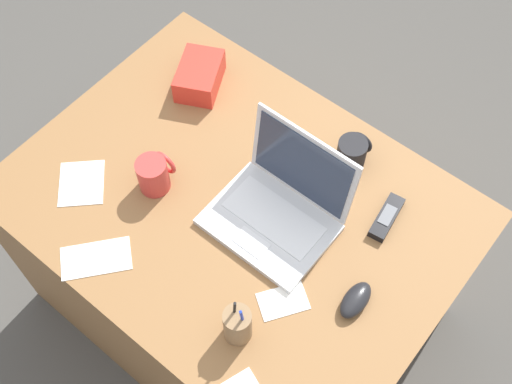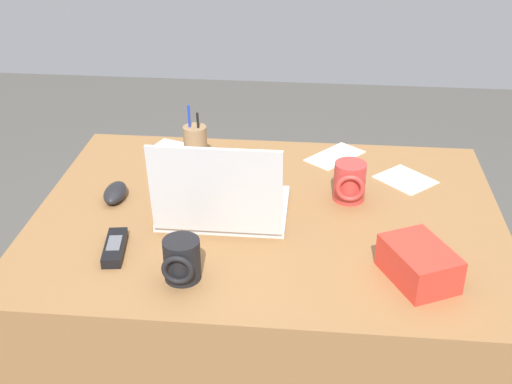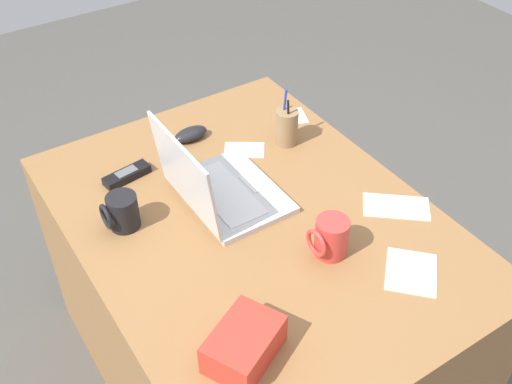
# 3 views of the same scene
# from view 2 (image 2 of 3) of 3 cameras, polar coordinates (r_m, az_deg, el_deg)

# --- Properties ---
(desk) EXTENTS (1.19, 0.89, 0.71)m
(desk) POSITION_cam_2_polar(r_m,az_deg,el_deg) (1.92, 0.94, -11.00)
(desk) COLOR olive
(desk) RESTS_ON ground
(laptop) EXTENTS (0.32, 0.27, 0.25)m
(laptop) POSITION_cam_2_polar(r_m,az_deg,el_deg) (1.66, -2.92, -0.92)
(laptop) COLOR silver
(laptop) RESTS_ON desk
(computer_mouse) EXTENTS (0.06, 0.11, 0.04)m
(computer_mouse) POSITION_cam_2_polar(r_m,az_deg,el_deg) (1.80, -11.92, -0.06)
(computer_mouse) COLOR black
(computer_mouse) RESTS_ON desk
(coffee_mug_white) EXTENTS (0.08, 0.09, 0.10)m
(coffee_mug_white) POSITION_cam_2_polar(r_m,az_deg,el_deg) (1.46, -6.36, -5.81)
(coffee_mug_white) COLOR black
(coffee_mug_white) RESTS_ON desk
(coffee_mug_tall) EXTENTS (0.08, 0.10, 0.10)m
(coffee_mug_tall) POSITION_cam_2_polar(r_m,az_deg,el_deg) (1.76, 7.99, 0.86)
(coffee_mug_tall) COLOR #C63833
(coffee_mug_tall) RESTS_ON desk
(cordless_phone) EXTENTS (0.06, 0.14, 0.03)m
(cordless_phone) POSITION_cam_2_polar(r_m,az_deg,el_deg) (1.59, -11.95, -4.65)
(cordless_phone) COLOR black
(cordless_phone) RESTS_ON desk
(pen_holder) EXTENTS (0.07, 0.07, 0.18)m
(pen_holder) POSITION_cam_2_polar(r_m,az_deg,el_deg) (1.95, -5.19, 4.06)
(pen_holder) COLOR olive
(pen_holder) RESTS_ON desk
(snack_bag) EXTENTS (0.18, 0.20, 0.08)m
(snack_bag) POSITION_cam_2_polar(r_m,az_deg,el_deg) (1.50, 13.73, -5.94)
(snack_bag) COLOR red
(snack_bag) RESTS_ON desk
(paper_note_near_laptop) EXTENTS (0.11, 0.10, 0.00)m
(paper_note_near_laptop) POSITION_cam_2_polar(r_m,az_deg,el_deg) (2.09, -7.40, 3.91)
(paper_note_near_laptop) COLOR white
(paper_note_near_laptop) RESTS_ON desk
(paper_note_left) EXTENTS (0.13, 0.14, 0.00)m
(paper_note_left) POSITION_cam_2_polar(r_m,az_deg,el_deg) (1.87, -6.87, 0.85)
(paper_note_left) COLOR white
(paper_note_left) RESTS_ON desk
(paper_note_right) EXTENTS (0.19, 0.19, 0.00)m
(paper_note_right) POSITION_cam_2_polar(r_m,az_deg,el_deg) (1.92, 12.63, 1.04)
(paper_note_right) COLOR white
(paper_note_right) RESTS_ON desk
(paper_note_front) EXTENTS (0.19, 0.20, 0.00)m
(paper_note_front) POSITION_cam_2_polar(r_m,az_deg,el_deg) (2.02, 6.76, 3.07)
(paper_note_front) COLOR white
(paper_note_front) RESTS_ON desk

